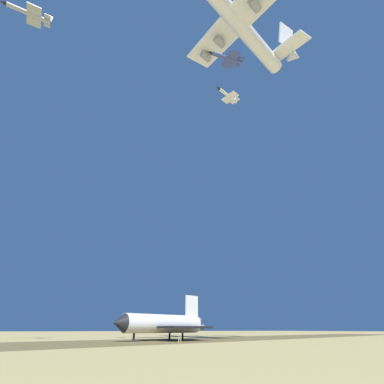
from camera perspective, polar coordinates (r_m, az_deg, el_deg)
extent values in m
plane|color=tan|center=(110.90, -7.62, -28.10)|extent=(1200.00, 1200.00, 0.00)
cube|color=brown|center=(109.90, -6.06, -28.19)|extent=(434.18, 168.14, 0.02)
cylinder|color=white|center=(109.86, -5.91, -25.38)|extent=(32.38, 14.91, 6.00)
cone|color=black|center=(99.69, -14.85, -24.63)|extent=(5.46, 6.61, 5.70)
ellipsoid|color=white|center=(102.34, -12.11, -23.99)|extent=(7.28, 5.66, 2.40)
cube|color=black|center=(112.38, -4.16, -26.07)|extent=(24.12, 28.15, 0.70)
cube|color=white|center=(119.35, -0.05, -22.41)|extent=(6.30, 2.41, 7.60)
cone|color=#595960|center=(121.33, 1.15, -24.93)|extent=(2.93, 2.80, 2.20)
cone|color=#595960|center=(122.43, 0.57, -26.07)|extent=(2.93, 2.80, 2.20)
cone|color=#595960|center=(120.16, 1.76, -26.05)|extent=(2.93, 2.80, 2.20)
cylinder|color=black|center=(102.85, -11.93, -27.28)|extent=(0.70, 0.70, 2.40)
cylinder|color=black|center=(116.45, -4.65, -27.55)|extent=(0.70, 0.70, 2.40)
cylinder|color=black|center=(111.00, -1.98, -27.67)|extent=(0.70, 0.70, 2.40)
cylinder|color=white|center=(131.46, 8.29, 32.26)|extent=(66.63, 27.18, 6.40)
cone|color=white|center=(149.19, 20.47, 24.72)|extent=(5.95, 6.56, 5.76)
cube|color=white|center=(131.51, 9.04, 31.54)|extent=(15.91, 59.04, 15.50)
cylinder|color=gray|center=(143.80, 2.83, 26.14)|extent=(5.68, 4.40, 3.00)
cylinder|color=gray|center=(136.60, 5.66, 28.43)|extent=(5.68, 4.40, 3.00)
cylinder|color=gray|center=(123.88, 12.76, 33.48)|extent=(5.68, 4.40, 3.00)
cube|color=white|center=(150.76, 18.78, 28.17)|extent=(8.20, 3.76, 10.25)
cube|color=white|center=(145.73, 18.65, 26.08)|extent=(8.43, 21.90, 5.98)
cylinder|color=#999EA3|center=(123.82, -30.54, 29.12)|extent=(13.03, 1.76, 1.50)
cone|color=black|center=(125.34, -34.38, 29.56)|extent=(2.03, 1.54, 1.50)
cube|color=#999EA3|center=(123.41, -29.79, 28.96)|extent=(4.56, 8.09, 0.24)
cube|color=#999EA3|center=(124.49, -27.48, 29.25)|extent=(2.40, 0.25, 2.60)
cube|color=#999EA3|center=(123.13, -27.67, 28.77)|extent=(2.10, 4.84, 0.20)
cylinder|color=#38478C|center=(120.66, 7.25, 25.69)|extent=(13.09, 3.05, 1.50)
cone|color=black|center=(118.50, 3.62, 26.82)|extent=(2.17, 1.73, 1.50)
cube|color=#38478C|center=(120.98, 7.96, 25.40)|extent=(5.33, 8.47, 0.24)
cube|color=#38478C|center=(124.02, 9.70, 25.41)|extent=(2.41, 0.49, 2.60)
cube|color=#38478C|center=(122.66, 9.77, 24.90)|extent=(2.56, 5.01, 0.20)
cylinder|color=silver|center=(148.55, 7.44, 19.09)|extent=(12.93, 4.91, 1.50)
cone|color=black|center=(144.50, 5.37, 20.60)|extent=(2.33, 1.98, 1.50)
cube|color=silver|center=(149.26, 7.84, 18.74)|extent=(6.37, 8.88, 0.24)
cube|color=silver|center=(153.06, 8.81, 18.54)|extent=(2.37, 0.83, 2.60)
cube|color=silver|center=(151.84, 8.86, 18.07)|extent=(3.21, 5.16, 0.20)
cylinder|color=silver|center=(96.98, -2.36, -28.29)|extent=(0.17, 0.17, 0.85)
cylinder|color=silver|center=(97.17, -2.44, -28.29)|extent=(0.17, 0.17, 0.85)
cube|color=silver|center=(97.05, -2.39, -27.86)|extent=(0.29, 0.43, 0.62)
sphere|color=tan|center=(97.04, -2.38, -27.59)|extent=(0.23, 0.23, 0.23)
cylinder|color=silver|center=(96.83, -2.29, -27.84)|extent=(0.11, 0.11, 0.56)
cylinder|color=silver|center=(97.28, -2.49, -27.83)|extent=(0.11, 0.11, 0.56)
cylinder|color=yellow|center=(96.36, -2.29, -28.31)|extent=(0.17, 0.17, 0.85)
cylinder|color=yellow|center=(96.14, -2.27, -28.31)|extent=(0.17, 0.17, 0.85)
cube|color=yellow|center=(96.23, -2.27, -27.87)|extent=(0.36, 0.46, 0.62)
sphere|color=tan|center=(96.22, -2.26, -27.60)|extent=(0.23, 0.23, 0.23)
cylinder|color=yellow|center=(96.50, -2.29, -27.85)|extent=(0.11, 0.11, 0.56)
cylinder|color=yellow|center=(95.96, -2.25, -27.86)|extent=(0.11, 0.11, 0.56)
cylinder|color=silver|center=(96.25, -2.75, -28.30)|extent=(0.17, 0.17, 0.85)
cylinder|color=silver|center=(96.45, -2.81, -28.29)|extent=(0.17, 0.17, 0.85)
cube|color=silver|center=(96.33, -2.77, -27.86)|extent=(0.25, 0.41, 0.62)
sphere|color=tan|center=(96.32, -2.76, -27.59)|extent=(0.23, 0.23, 0.23)
cylinder|color=silver|center=(96.08, -2.69, -27.85)|extent=(0.11, 0.11, 0.56)
cylinder|color=silver|center=(96.58, -2.84, -27.84)|extent=(0.11, 0.11, 0.56)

